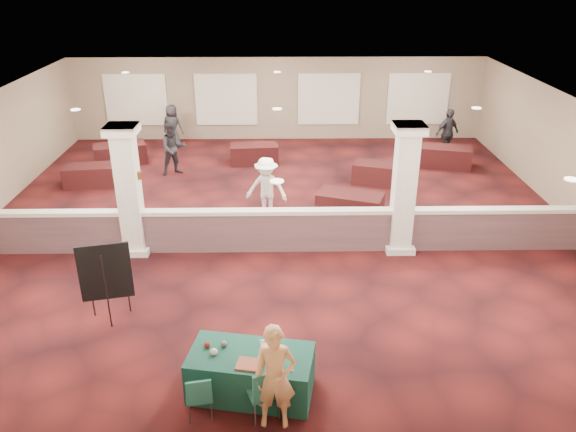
{
  "coord_description": "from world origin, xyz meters",
  "views": [
    {
      "loc": [
        0.04,
        -13.81,
        6.59
      ],
      "look_at": [
        0.24,
        -2.0,
        1.16
      ],
      "focal_mm": 35.0,
      "sensor_mm": 36.0,
      "label": 1
    }
  ],
  "objects_px": {
    "far_table_back_left": "(120,154)",
    "easel_board": "(105,273)",
    "far_table_front_center": "(350,206)",
    "attendee_a": "(173,148)",
    "far_table_back_right": "(445,157)",
    "conf_chair_side": "(199,394)",
    "woman": "(275,378)",
    "attendee_b": "(267,189)",
    "far_table_front_left": "(91,175)",
    "far_table_back_center": "(254,154)",
    "conf_chair_main": "(265,389)",
    "attendee_d": "(172,126)",
    "near_table": "(251,373)",
    "far_table_front_right": "(379,174)",
    "attendee_c": "(447,133)"
  },
  "relations": [
    {
      "from": "far_table_front_left",
      "to": "attendee_d",
      "type": "distance_m",
      "value": 4.47
    },
    {
      "from": "easel_board",
      "to": "conf_chair_main",
      "type": "bearing_deg",
      "value": -53.13
    },
    {
      "from": "easel_board",
      "to": "attendee_b",
      "type": "relative_size",
      "value": 0.96
    },
    {
      "from": "far_table_back_left",
      "to": "easel_board",
      "type": "bearing_deg",
      "value": -76.86
    },
    {
      "from": "conf_chair_main",
      "to": "attendee_b",
      "type": "distance_m",
      "value": 7.5
    },
    {
      "from": "far_table_front_center",
      "to": "far_table_back_center",
      "type": "xyz_separation_m",
      "value": [
        -2.83,
        4.66,
        -0.02
      ]
    },
    {
      "from": "far_table_front_right",
      "to": "far_table_back_right",
      "type": "height_order",
      "value": "far_table_back_right"
    },
    {
      "from": "far_table_front_center",
      "to": "attendee_b",
      "type": "height_order",
      "value": "attendee_b"
    },
    {
      "from": "far_table_front_center",
      "to": "attendee_a",
      "type": "distance_m",
      "value": 6.55
    },
    {
      "from": "far_table_back_right",
      "to": "attendee_b",
      "type": "bearing_deg",
      "value": -145.63
    },
    {
      "from": "attendee_a",
      "to": "easel_board",
      "type": "bearing_deg",
      "value": -114.11
    },
    {
      "from": "woman",
      "to": "attendee_b",
      "type": "bearing_deg",
      "value": 92.25
    },
    {
      "from": "woman",
      "to": "far_table_front_center",
      "type": "relative_size",
      "value": 1.0
    },
    {
      "from": "far_table_back_center",
      "to": "attendee_d",
      "type": "height_order",
      "value": "attendee_d"
    },
    {
      "from": "far_table_back_center",
      "to": "attendee_d",
      "type": "relative_size",
      "value": 1.02
    },
    {
      "from": "far_table_back_right",
      "to": "easel_board",
      "type": "bearing_deg",
      "value": -135.5
    },
    {
      "from": "easel_board",
      "to": "attendee_b",
      "type": "distance_m",
      "value": 5.67
    },
    {
      "from": "far_table_front_left",
      "to": "far_table_back_right",
      "type": "relative_size",
      "value": 0.94
    },
    {
      "from": "far_table_back_left",
      "to": "attendee_a",
      "type": "relative_size",
      "value": 0.98
    },
    {
      "from": "conf_chair_side",
      "to": "attendee_a",
      "type": "height_order",
      "value": "attendee_a"
    },
    {
      "from": "easel_board",
      "to": "far_table_back_center",
      "type": "xyz_separation_m",
      "value": [
        2.5,
        9.45,
        -0.74
      ]
    },
    {
      "from": "easel_board",
      "to": "far_table_front_center",
      "type": "distance_m",
      "value": 7.2
    },
    {
      "from": "far_table_back_right",
      "to": "attendee_c",
      "type": "distance_m",
      "value": 1.2
    },
    {
      "from": "conf_chair_main",
      "to": "far_table_back_center",
      "type": "relative_size",
      "value": 0.58
    },
    {
      "from": "far_table_back_left",
      "to": "far_table_back_right",
      "type": "xyz_separation_m",
      "value": [
        11.33,
        -0.5,
        -0.0
      ]
    },
    {
      "from": "attendee_a",
      "to": "far_table_front_center",
      "type": "bearing_deg",
      "value": -58.31
    },
    {
      "from": "far_table_front_center",
      "to": "far_table_front_left",
      "type": "bearing_deg",
      "value": 161.9
    },
    {
      "from": "near_table",
      "to": "attendee_c",
      "type": "distance_m",
      "value": 13.78
    },
    {
      "from": "conf_chair_main",
      "to": "conf_chair_side",
      "type": "xyz_separation_m",
      "value": [
        -1.01,
        0.01,
        -0.09
      ]
    },
    {
      "from": "far_table_front_right",
      "to": "attendee_c",
      "type": "xyz_separation_m",
      "value": [
        2.85,
        2.62,
        0.55
      ]
    },
    {
      "from": "near_table",
      "to": "conf_chair_side",
      "type": "relative_size",
      "value": 2.46
    },
    {
      "from": "easel_board",
      "to": "attendee_a",
      "type": "distance_m",
      "value": 8.38
    },
    {
      "from": "attendee_c",
      "to": "attendee_d",
      "type": "height_order",
      "value": "attendee_c"
    },
    {
      "from": "far_table_front_left",
      "to": "attendee_b",
      "type": "relative_size",
      "value": 0.93
    },
    {
      "from": "attendee_b",
      "to": "attendee_c",
      "type": "distance_m",
      "value": 8.25
    },
    {
      "from": "near_table",
      "to": "easel_board",
      "type": "distance_m",
      "value": 3.65
    },
    {
      "from": "conf_chair_main",
      "to": "far_table_back_left",
      "type": "distance_m",
      "value": 13.29
    },
    {
      "from": "far_table_back_right",
      "to": "attendee_b",
      "type": "height_order",
      "value": "attendee_b"
    },
    {
      "from": "near_table",
      "to": "far_table_front_right",
      "type": "relative_size",
      "value": 1.21
    },
    {
      "from": "conf_chair_main",
      "to": "far_table_front_right",
      "type": "bearing_deg",
      "value": 50.43
    },
    {
      "from": "far_table_back_left",
      "to": "attendee_c",
      "type": "height_order",
      "value": "attendee_c"
    },
    {
      "from": "attendee_d",
      "to": "woman",
      "type": "bearing_deg",
      "value": 120.3
    },
    {
      "from": "conf_chair_side",
      "to": "attendee_a",
      "type": "distance_m",
      "value": 11.31
    },
    {
      "from": "far_table_front_left",
      "to": "far_table_back_left",
      "type": "xyz_separation_m",
      "value": [
        0.39,
        2.09,
        0.02
      ]
    },
    {
      "from": "far_table_front_left",
      "to": "far_table_front_right",
      "type": "relative_size",
      "value": 0.99
    },
    {
      "from": "far_table_front_right",
      "to": "far_table_back_center",
      "type": "height_order",
      "value": "far_table_back_center"
    },
    {
      "from": "woman",
      "to": "far_table_front_center",
      "type": "xyz_separation_m",
      "value": [
        2.04,
        7.61,
        -0.53
      ]
    },
    {
      "from": "attendee_a",
      "to": "attendee_d",
      "type": "height_order",
      "value": "attendee_a"
    },
    {
      "from": "conf_chair_main",
      "to": "conf_chair_side",
      "type": "bearing_deg",
      "value": 158.77
    },
    {
      "from": "woman",
      "to": "attendee_b",
      "type": "xyz_separation_m",
      "value": [
        -0.26,
        7.61,
        -0.0
      ]
    }
  ]
}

